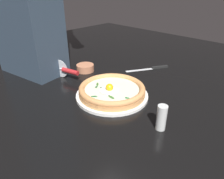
# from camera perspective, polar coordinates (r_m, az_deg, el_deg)

# --- Properties ---
(ground_plane) EXTENTS (2.40, 2.40, 0.03)m
(ground_plane) POSITION_cam_1_polar(r_m,az_deg,el_deg) (0.83, -1.21, -3.92)
(ground_plane) COLOR black
(ground_plane) RESTS_ON ground
(pizza_plate) EXTENTS (0.29, 0.29, 0.01)m
(pizza_plate) POSITION_cam_1_polar(r_m,az_deg,el_deg) (0.84, 0.00, -1.56)
(pizza_plate) COLOR white
(pizza_plate) RESTS_ON ground
(pizza) EXTENTS (0.27, 0.27, 0.05)m
(pizza) POSITION_cam_1_polar(r_m,az_deg,el_deg) (0.83, -0.02, -0.09)
(pizza) COLOR tan
(pizza) RESTS_ON pizza_plate
(side_bowl) EXTENTS (0.09, 0.09, 0.04)m
(side_bowl) POSITION_cam_1_polar(r_m,az_deg,el_deg) (1.09, -7.42, 5.97)
(side_bowl) COLOR #BA7553
(side_bowl) RESTS_ON ground
(pizza_cutter) EXTENTS (0.15, 0.05, 0.09)m
(pizza_cutter) POSITION_cam_1_polar(r_m,az_deg,el_deg) (1.01, -12.51, 5.19)
(pizza_cutter) COLOR silver
(pizza_cutter) RESTS_ON ground
(table_knife) EXTENTS (0.13, 0.22, 0.01)m
(table_knife) POSITION_cam_1_polar(r_m,az_deg,el_deg) (1.14, 11.42, 5.87)
(table_knife) COLOR silver
(table_knife) RESTS_ON ground
(pepper_shaker) EXTENTS (0.03, 0.03, 0.09)m
(pepper_shaker) POSITION_cam_1_polar(r_m,az_deg,el_deg) (0.67, 13.57, -7.59)
(pepper_shaker) COLOR silver
(pepper_shaker) RESTS_ON ground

